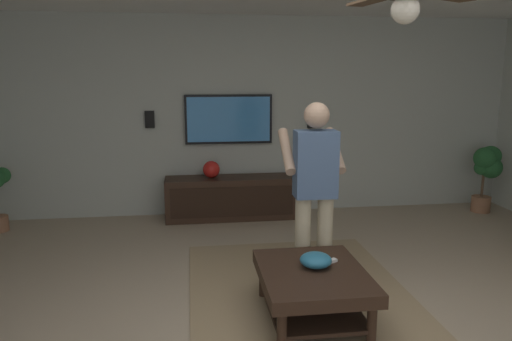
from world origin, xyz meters
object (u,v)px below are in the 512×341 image
Objects in this scene: bowl at (316,260)px; vase_round at (211,169)px; remote_white at (329,262)px; wall_speaker_right at (150,119)px; potted_plant_tall at (487,167)px; tv at (229,119)px; coffee_table at (313,283)px; wall_speaker_left at (312,120)px; person_standing at (315,184)px; media_console at (231,198)px.

vase_round reaches higher than bowl.
wall_speaker_right reaches higher than remote_white.
potted_plant_tall is 6.07× the size of remote_white.
tv reaches higher than remote_white.
wall_speaker_right reaches higher than vase_round.
coffee_table is 3.19m from tv.
person_standing is at bearing 166.38° from wall_speaker_left.
wall_speaker_right is (0.25, 1.03, 1.02)m from media_console.
wall_speaker_left is (3.02, -0.74, 0.96)m from coffee_table.
person_standing reaches higher than media_console.
wall_speaker_left reaches higher than bowl.
bowl is 0.14m from remote_white.
coffee_table is at bearing 166.18° from wall_speaker_left.
potted_plant_tall is at bearing -100.53° from wall_speaker_left.
tv is 1.14m from wall_speaker_left.
bowl is (-2.95, -0.43, -0.83)m from tv.
vase_round is at bearing 87.09° from potted_plant_tall.
tv is 0.70× the size of person_standing.
media_console is 0.46m from vase_round.
potted_plant_tall is (1.97, -2.93, -0.30)m from person_standing.
bowl is at bearing -165.95° from vase_round.
remote_white is 2.79m from vase_round.
remote_white is 0.68× the size of vase_round.
wall_speaker_right reaches higher than coffee_table.
wall_speaker_left is at bearing -13.41° from bowl.
remote_white is 0.68× the size of wall_speaker_left.
bowl is (-0.56, 0.12, -0.48)m from person_standing.
potted_plant_tall is at bearing 83.07° from tv.
tv is 3.09m from bowl.
remote_white reaches higher than coffee_table.
remote_white is at bearing 10.82° from tv.
coffee_table is at bearing 7.42° from tv.
remote_white is (0.12, -0.16, 0.12)m from coffee_table.
bowl is at bearing -153.87° from wall_speaker_right.
person_standing is at bearing -12.51° from bowl.
media_console is 1.87× the size of potted_plant_tall.
tv is at bearing 13.91° from person_standing.
wall_speaker_left is at bearing 79.47° from potted_plant_tall.
tv reaches higher than wall_speaker_right.
remote_white is 0.68× the size of wall_speaker_right.
tv is at bearing -90.73° from wall_speaker_right.
wall_speaker_left is at bearing -90.00° from wall_speaker_right.
person_standing reaches higher than tv.
coffee_table is 3.48m from wall_speaker_right.
media_console is at bearing 15.31° from person_standing.
wall_speaker_right is (2.40, 1.58, 0.36)m from person_standing.
coffee_table is at bearing -154.87° from wall_speaker_right.
person_standing is 2.32m from vase_round.
tv is 5.24× the size of wall_speaker_left.
person_standing is 7.45× the size of wall_speaker_right.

